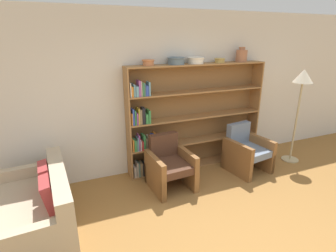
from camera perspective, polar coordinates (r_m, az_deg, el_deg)
wall_back at (r=4.62m, az=0.12°, el=7.11°), size 12.00×0.06×2.75m
bookshelf at (r=4.70m, az=3.82°, el=1.21°), size 2.56×0.30×1.89m
bowl_olive at (r=4.21m, az=-4.33°, el=13.70°), size 0.20×0.20×0.09m
bowl_copper at (r=4.38m, az=1.80°, el=14.09°), size 0.29×0.29×0.12m
bowl_brass at (r=4.54m, az=6.10°, el=14.11°), size 0.29×0.29×0.11m
bowl_terracotta at (r=4.78m, az=11.20°, el=13.90°), size 0.19×0.19×0.08m
vase_tall at (r=5.04m, az=15.72°, el=14.58°), size 0.20×0.20×0.26m
couch at (r=3.74m, az=-26.50°, el=-16.20°), size 0.96×1.60×0.79m
armchair_leather at (r=4.22m, az=0.36°, el=-8.50°), size 0.68×0.72×0.83m
armchair_cushioned at (r=4.94m, az=16.68°, el=-5.11°), size 0.73×0.77×0.83m
floor_lamp at (r=5.36m, az=27.19°, el=8.10°), size 0.34×0.34×1.77m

